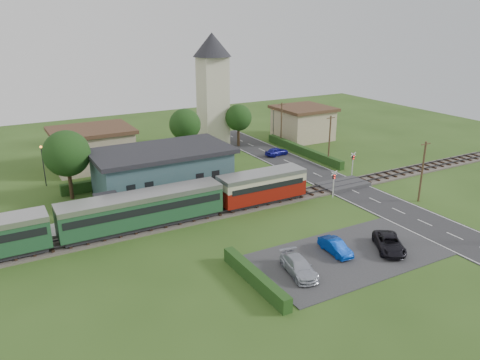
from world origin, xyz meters
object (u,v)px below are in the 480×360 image
train (110,215)px  church_tower (213,81)px  station_building (163,170)px  house_east (303,123)px  car_park_dark (389,243)px  house_west (92,148)px  pedestrian_far (128,208)px  crossing_signal_far (353,161)px  equipment_hut (108,207)px  crossing_signal_near (334,180)px  car_park_silver (299,266)px  car_park_blue (335,247)px  car_on_road (277,151)px  pedestrian_near (230,189)px

train → church_tower: bearing=47.9°
station_building → train: size_ratio=0.37×
house_east → car_park_dark: bearing=-115.5°
train → house_west: 23.28m
station_building → house_west: 14.87m
pedestrian_far → crossing_signal_far: bearing=-90.6°
equipment_hut → train: 3.27m
station_building → pedestrian_far: bearing=-135.3°
station_building → equipment_hut: bearing=-144.1°
house_east → crossing_signal_near: 27.95m
church_tower → car_park_silver: size_ratio=3.87×
car_park_blue → pedestrian_far: size_ratio=2.37×
car_on_road → pedestrian_near: pedestrian_near is taller
house_west → crossing_signal_near: (21.40, -25.41, -0.65)m
station_building → house_west: house_west is taller
car_on_road → car_park_dark: size_ratio=0.79×
crossing_signal_far → equipment_hut: bearing=178.5°
crossing_signal_near → pedestrian_near: bearing=155.4°
car_on_road → car_park_blue: car_park_blue is taller
station_building → church_tower: bearing=48.6°
equipment_hut → church_tower: church_tower is taller
car_on_road → house_west: bearing=66.2°
station_building → car_park_silver: size_ratio=3.52×
crossing_signal_near → car_park_silver: bearing=-138.4°
house_east → pedestrian_far: 40.69m
station_building → church_tower: (15.00, 17.01, 7.53)m
crossing_signal_near → crossing_signal_far: bearing=33.7°
equipment_hut → train: train is taller
crossing_signal_near → equipment_hut: bearing=167.1°
train → pedestrian_far: 4.10m
house_west → car_on_road: house_west is taller
car_park_silver → pedestrian_near: pedestrian_near is taller
house_west → crossing_signal_far: house_west is taller
car_park_blue → crossing_signal_near: bearing=54.9°
house_west → house_east: same height
crossing_signal_near → pedestrian_near: size_ratio=1.77×
crossing_signal_far → car_park_silver: size_ratio=0.72×
equipment_hut → train: bearing=-99.5°
house_east → car_park_blue: size_ratio=2.35×
station_building → train: station_building is taller
church_tower → crossing_signal_near: bearing=-87.2°
car_park_silver → pedestrian_near: bearing=90.8°
equipment_hut → train: (-0.53, -3.20, 0.43)m
station_building → pedestrian_near: station_building is taller
equipment_hut → car_park_blue: (15.74, -16.33, -1.05)m
house_east → car_park_silver: house_east is taller
car_park_blue → pedestrian_near: size_ratio=2.02×
equipment_hut → train: size_ratio=0.06×
church_tower → car_park_blue: church_tower is taller
church_tower → equipment_hut: bearing=-135.3°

